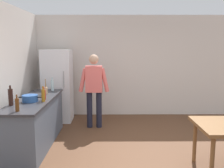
{
  "coord_description": "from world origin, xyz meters",
  "views": [
    {
      "loc": [
        -0.58,
        -3.83,
        1.89
      ],
      "look_at": [
        -0.54,
        1.07,
        1.14
      ],
      "focal_mm": 40.19,
      "sensor_mm": 36.0,
      "label": 1
    }
  ],
  "objects_px": {
    "cooking_pot": "(30,98)",
    "bottle_sauce_red": "(44,94)",
    "utensil_jar": "(45,90)",
    "bottle_oil_amber": "(43,95)",
    "refrigerator": "(58,86)",
    "bottle_water_clear": "(52,85)",
    "bottle_wine_dark": "(11,97)",
    "person": "(94,86)",
    "bottle_beer_brown": "(17,104)"
  },
  "relations": [
    {
      "from": "cooking_pot",
      "to": "bottle_sauce_red",
      "type": "bearing_deg",
      "value": 40.46
    },
    {
      "from": "utensil_jar",
      "to": "bottle_oil_amber",
      "type": "relative_size",
      "value": 1.14
    },
    {
      "from": "refrigerator",
      "to": "utensil_jar",
      "type": "relative_size",
      "value": 5.62
    },
    {
      "from": "cooking_pot",
      "to": "bottle_water_clear",
      "type": "distance_m",
      "value": 1.12
    },
    {
      "from": "cooking_pot",
      "to": "bottle_water_clear",
      "type": "height_order",
      "value": "bottle_water_clear"
    },
    {
      "from": "bottle_wine_dark",
      "to": "bottle_water_clear",
      "type": "bearing_deg",
      "value": 74.91
    },
    {
      "from": "person",
      "to": "bottle_oil_amber",
      "type": "distance_m",
      "value": 1.52
    },
    {
      "from": "bottle_sauce_red",
      "to": "bottle_wine_dark",
      "type": "distance_m",
      "value": 0.64
    },
    {
      "from": "bottle_beer_brown",
      "to": "bottle_oil_amber",
      "type": "relative_size",
      "value": 0.93
    },
    {
      "from": "bottle_sauce_red",
      "to": "bottle_water_clear",
      "type": "distance_m",
      "value": 0.94
    },
    {
      "from": "refrigerator",
      "to": "bottle_water_clear",
      "type": "height_order",
      "value": "refrigerator"
    },
    {
      "from": "bottle_water_clear",
      "to": "utensil_jar",
      "type": "bearing_deg",
      "value": -98.55
    },
    {
      "from": "bottle_sauce_red",
      "to": "cooking_pot",
      "type": "bearing_deg",
      "value": -139.54
    },
    {
      "from": "bottle_beer_brown",
      "to": "cooking_pot",
      "type": "bearing_deg",
      "value": 91.63
    },
    {
      "from": "bottle_wine_dark",
      "to": "bottle_water_clear",
      "type": "relative_size",
      "value": 1.13
    },
    {
      "from": "bottle_oil_amber",
      "to": "bottle_wine_dark",
      "type": "height_order",
      "value": "bottle_wine_dark"
    },
    {
      "from": "bottle_beer_brown",
      "to": "bottle_wine_dark",
      "type": "bearing_deg",
      "value": 122.7
    },
    {
      "from": "cooking_pot",
      "to": "bottle_oil_amber",
      "type": "height_order",
      "value": "bottle_oil_amber"
    },
    {
      "from": "person",
      "to": "bottle_wine_dark",
      "type": "height_order",
      "value": "person"
    },
    {
      "from": "person",
      "to": "bottle_beer_brown",
      "type": "bearing_deg",
      "value": -118.24
    },
    {
      "from": "bottle_oil_amber",
      "to": "cooking_pot",
      "type": "bearing_deg",
      "value": 178.77
    },
    {
      "from": "refrigerator",
      "to": "bottle_wine_dark",
      "type": "distance_m",
      "value": 2.15
    },
    {
      "from": "utensil_jar",
      "to": "bottle_sauce_red",
      "type": "bearing_deg",
      "value": -77.22
    },
    {
      "from": "bottle_beer_brown",
      "to": "bottle_water_clear",
      "type": "distance_m",
      "value": 1.79
    },
    {
      "from": "bottle_sauce_red",
      "to": "bottle_oil_amber",
      "type": "distance_m",
      "value": 0.19
    },
    {
      "from": "refrigerator",
      "to": "bottle_oil_amber",
      "type": "distance_m",
      "value": 1.84
    },
    {
      "from": "bottle_sauce_red",
      "to": "bottle_oil_amber",
      "type": "xyz_separation_m",
      "value": [
        0.03,
        -0.18,
        0.02
      ]
    },
    {
      "from": "refrigerator",
      "to": "bottle_sauce_red",
      "type": "height_order",
      "value": "refrigerator"
    },
    {
      "from": "refrigerator",
      "to": "bottle_beer_brown",
      "type": "height_order",
      "value": "refrigerator"
    },
    {
      "from": "person",
      "to": "bottle_water_clear",
      "type": "xyz_separation_m",
      "value": [
        -0.92,
        -0.16,
        0.05
      ]
    },
    {
      "from": "refrigerator",
      "to": "bottle_oil_amber",
      "type": "xyz_separation_m",
      "value": [
        0.12,
        -1.83,
        0.12
      ]
    },
    {
      "from": "bottle_sauce_red",
      "to": "bottle_wine_dark",
      "type": "xyz_separation_m",
      "value": [
        -0.43,
        -0.47,
        0.05
      ]
    },
    {
      "from": "person",
      "to": "bottle_water_clear",
      "type": "distance_m",
      "value": 0.93
    },
    {
      "from": "refrigerator",
      "to": "bottle_sauce_red",
      "type": "bearing_deg",
      "value": -86.82
    },
    {
      "from": "refrigerator",
      "to": "bottle_wine_dark",
      "type": "relative_size",
      "value": 5.29
    },
    {
      "from": "bottle_beer_brown",
      "to": "bottle_sauce_red",
      "type": "xyz_separation_m",
      "value": [
        0.19,
        0.85,
        -0.01
      ]
    },
    {
      "from": "bottle_oil_amber",
      "to": "bottle_water_clear",
      "type": "xyz_separation_m",
      "value": [
        -0.09,
        1.12,
        0.01
      ]
    },
    {
      "from": "bottle_sauce_red",
      "to": "bottle_water_clear",
      "type": "xyz_separation_m",
      "value": [
        -0.06,
        0.94,
        0.03
      ]
    },
    {
      "from": "bottle_water_clear",
      "to": "cooking_pot",
      "type": "bearing_deg",
      "value": -97.69
    },
    {
      "from": "refrigerator",
      "to": "bottle_sauce_red",
      "type": "xyz_separation_m",
      "value": [
        0.09,
        -1.65,
        0.1
      ]
    },
    {
      "from": "cooking_pot",
      "to": "bottle_oil_amber",
      "type": "xyz_separation_m",
      "value": [
        0.24,
        -0.01,
        0.06
      ]
    },
    {
      "from": "refrigerator",
      "to": "person",
      "type": "bearing_deg",
      "value": -30.23
    },
    {
      "from": "cooking_pot",
      "to": "bottle_beer_brown",
      "type": "distance_m",
      "value": 0.67
    },
    {
      "from": "bottle_wine_dark",
      "to": "bottle_water_clear",
      "type": "height_order",
      "value": "bottle_wine_dark"
    },
    {
      "from": "person",
      "to": "utensil_jar",
      "type": "height_order",
      "value": "person"
    },
    {
      "from": "bottle_beer_brown",
      "to": "bottle_oil_amber",
      "type": "bearing_deg",
      "value": 71.73
    },
    {
      "from": "refrigerator",
      "to": "bottle_sauce_red",
      "type": "distance_m",
      "value": 1.66
    },
    {
      "from": "cooking_pot",
      "to": "bottle_beer_brown",
      "type": "relative_size",
      "value": 1.54
    },
    {
      "from": "refrigerator",
      "to": "utensil_jar",
      "type": "distance_m",
      "value": 1.13
    },
    {
      "from": "refrigerator",
      "to": "person",
      "type": "relative_size",
      "value": 1.06
    }
  ]
}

